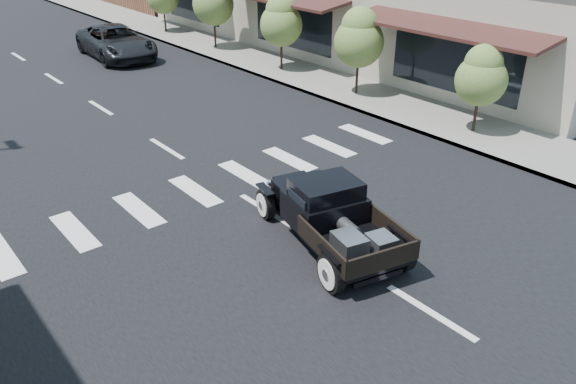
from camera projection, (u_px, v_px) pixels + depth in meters
ground at (321, 245)px, 12.40m from camera, size 120.00×120.00×0.00m
road at (71, 89)px, 22.70m from camera, size 14.00×80.00×0.02m
road_markings at (124, 123)px, 19.27m from camera, size 12.00×60.00×0.06m
sidewalk_right at (242, 56)px, 27.46m from camera, size 3.00×80.00×0.15m
storefront_near at (530, 28)px, 22.57m from camera, size 10.00×9.00×4.50m
storefront_mid at (367, 1)px, 28.75m from camera, size 10.00×9.00×4.50m
small_tree_a at (479, 90)px, 17.61m from camera, size 1.61×1.61×2.68m
small_tree_b at (358, 53)px, 21.14m from camera, size 1.87×1.87×3.12m
small_tree_c at (281, 34)px, 24.34m from camera, size 1.84×1.84×3.06m
small_tree_d at (214, 13)px, 27.96m from camera, size 2.04×2.04×3.40m
small_tree_e at (163, 4)px, 31.67m from camera, size 1.79×1.79×2.98m
hotrod_pickup at (330, 214)px, 12.12m from camera, size 2.92×4.64×1.49m
second_car at (116, 42)px, 27.00m from camera, size 2.85×5.57×1.51m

